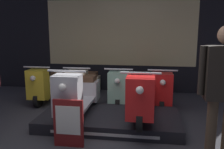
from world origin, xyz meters
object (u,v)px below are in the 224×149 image
scooter_display_left (79,94)px  scooter_backrow_0 (49,85)px  person_right_browsing (223,84)px  price_sign_board (68,123)px  scooter_backrow_3 (160,89)px  scooter_display_right (141,97)px  scooter_backrow_2 (122,87)px  scooter_backrow_1 (85,86)px

scooter_display_left → scooter_backrow_0: 1.81m
person_right_browsing → price_sign_board: size_ratio=2.45×
scooter_display_left → scooter_backrow_3: size_ratio=1.00×
scooter_backrow_3 → person_right_browsing: (0.63, -2.37, 0.67)m
scooter_backrow_0 → scooter_backrow_3: size_ratio=1.00×
scooter_display_right → price_sign_board: (-1.00, -0.86, -0.19)m
scooter_backrow_2 → scooter_backrow_3: 0.87m
scooter_backrow_0 → price_sign_board: bearing=-61.5°
scooter_backrow_1 → scooter_backrow_2: (0.87, 0.00, 0.00)m
scooter_display_right → scooter_backrow_2: size_ratio=1.00×
scooter_backrow_1 → person_right_browsing: size_ratio=0.99×
scooter_display_left → scooter_display_right: (1.09, 0.00, 0.00)m
scooter_backrow_1 → scooter_backrow_0: bearing=180.0°
scooter_display_left → price_sign_board: scooter_display_left is taller
scooter_display_left → scooter_backrow_2: (0.60, 1.40, -0.19)m
scooter_backrow_0 → scooter_backrow_3: bearing=0.0°
scooter_backrow_1 → price_sign_board: (0.36, -2.26, 0.00)m
scooter_display_right → person_right_browsing: 1.48m
scooter_backrow_2 → scooter_backrow_1: bearing=180.0°
scooter_backrow_0 → scooter_backrow_1: 0.87m
scooter_backrow_2 → person_right_browsing: size_ratio=0.99×
scooter_display_right → price_sign_board: scooter_display_right is taller
price_sign_board → scooter_backrow_0: bearing=118.5°
scooter_backrow_3 → person_right_browsing: person_right_browsing is taller
scooter_backrow_2 → scooter_backrow_0: bearing=180.0°
scooter_display_right → scooter_backrow_1: size_ratio=1.00×
scooter_display_left → scooter_backrow_0: bearing=129.1°
scooter_display_right → scooter_backrow_2: (-0.49, 1.40, -0.19)m
scooter_display_right → scooter_backrow_0: (-2.23, 1.40, -0.19)m
scooter_backrow_0 → person_right_browsing: person_right_browsing is taller
scooter_backrow_2 → price_sign_board: scooter_backrow_2 is taller
scooter_display_left → scooter_backrow_0: scooter_display_left is taller
price_sign_board → scooter_backrow_1: bearing=99.0°
scooter_backrow_1 → person_right_browsing: person_right_browsing is taller
scooter_backrow_0 → scooter_backrow_3: 2.61m
scooter_backrow_0 → person_right_browsing: bearing=-36.2°
scooter_backrow_3 → person_right_browsing: size_ratio=0.99×
scooter_backrow_3 → price_sign_board: size_ratio=2.43×
scooter_backrow_3 → person_right_browsing: 2.55m
scooter_backrow_1 → person_right_browsing: bearing=-45.0°
scooter_backrow_1 → person_right_browsing: 3.42m
scooter_display_left → scooter_backrow_3: scooter_display_left is taller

